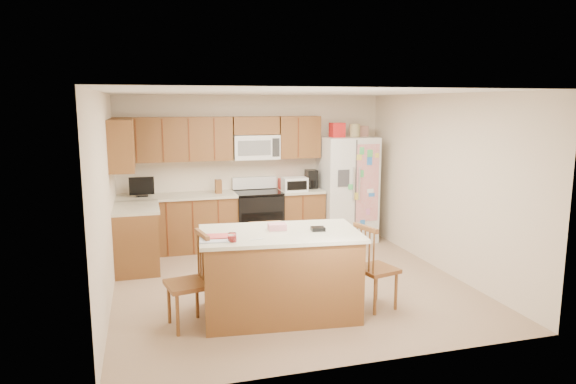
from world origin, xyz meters
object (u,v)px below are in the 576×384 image
object	(u,v)px
island	(280,273)
refrigerator	(347,188)
stove	(258,218)
windsor_chair_right	(375,269)
windsor_chair_left	(189,283)
windsor_chair_back	(263,259)

from	to	relation	value
island	refrigerator	bearing A→B (deg)	55.23
stove	windsor_chair_right	bearing A→B (deg)	-76.52
island	windsor_chair_left	size ratio (longest dim) A/B	1.82
island	windsor_chair_right	size ratio (longest dim) A/B	1.85
refrigerator	island	bearing A→B (deg)	-124.77
stove	windsor_chair_right	xyz separation A→B (m)	(0.72, -3.00, 0.00)
stove	island	xyz separation A→B (m)	(-0.39, -2.89, 0.01)
refrigerator	stove	bearing A→B (deg)	177.70
island	windsor_chair_left	xyz separation A→B (m)	(-1.00, -0.04, -0.00)
refrigerator	windsor_chair_back	distance (m)	2.96
refrigerator	windsor_chair_right	bearing A→B (deg)	-106.17
stove	windsor_chair_left	distance (m)	3.24
island	windsor_chair_back	bearing A→B (deg)	92.74
windsor_chair_left	windsor_chair_back	xyz separation A→B (m)	(0.97, 0.73, -0.03)
refrigerator	windsor_chair_left	bearing A→B (deg)	-135.96
stove	windsor_chair_back	xyz separation A→B (m)	(-0.42, -2.20, -0.02)
stove	windsor_chair_right	distance (m)	3.08
island	windsor_chair_right	distance (m)	1.11
stove	refrigerator	world-z (taller)	refrigerator
island	windsor_chair_right	bearing A→B (deg)	-5.87
stove	island	world-z (taller)	stove
island	windsor_chair_back	size ratio (longest dim) A/B	1.93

